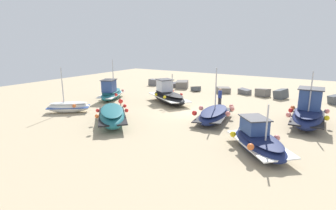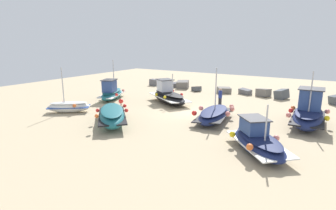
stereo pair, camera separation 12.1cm
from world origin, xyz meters
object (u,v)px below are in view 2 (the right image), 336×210
(fishing_boat_6, at_px, (111,93))
(mooring_buoy_0, at_px, (232,106))
(mooring_buoy_1, at_px, (121,101))
(fishing_boat_4, at_px, (169,96))
(person_walking, at_px, (220,97))
(fishing_boat_3, at_px, (112,116))
(fishing_boat_2, at_px, (258,141))
(fishing_boat_5, at_px, (308,114))
(fishing_boat_1, at_px, (214,115))
(fishing_boat_0, at_px, (69,107))

(fishing_boat_6, distance_m, mooring_buoy_0, 11.64)
(fishing_boat_6, distance_m, mooring_buoy_1, 2.90)
(fishing_boat_6, bearing_deg, fishing_boat_4, 83.58)
(mooring_buoy_1, bearing_deg, fishing_boat_6, 149.77)
(person_walking, bearing_deg, fishing_boat_3, 159.36)
(fishing_boat_3, distance_m, fishing_boat_4, 7.61)
(fishing_boat_2, bearing_deg, person_walking, -7.91)
(person_walking, xyz_separation_m, mooring_buoy_0, (1.13, -0.29, -0.66))
(fishing_boat_6, bearing_deg, fishing_boat_2, 47.47)
(fishing_boat_2, xyz_separation_m, fishing_boat_3, (-9.68, -0.45, 0.02))
(fishing_boat_5, distance_m, fishing_boat_6, 17.20)
(fishing_boat_4, bearing_deg, fishing_boat_2, 176.67)
(fishing_boat_1, distance_m, fishing_boat_3, 7.13)
(fishing_boat_1, relative_size, fishing_boat_3, 1.04)
(fishing_boat_4, relative_size, mooring_buoy_1, 9.25)
(fishing_boat_3, distance_m, mooring_buoy_1, 5.56)
(fishing_boat_1, height_order, fishing_boat_3, fishing_boat_1)
(fishing_boat_3, xyz_separation_m, mooring_buoy_1, (-3.22, 4.53, -0.22))
(fishing_boat_6, bearing_deg, mooring_buoy_1, 37.02)
(fishing_boat_4, xyz_separation_m, person_walking, (4.77, 0.63, 0.33))
(fishing_boat_4, bearing_deg, fishing_boat_5, -152.23)
(fishing_boat_4, height_order, mooring_buoy_1, fishing_boat_4)
(fishing_boat_4, relative_size, person_walking, 3.17)
(person_walking, bearing_deg, fishing_boat_5, -94.92)
(mooring_buoy_0, distance_m, mooring_buoy_1, 9.61)
(fishing_boat_6, xyz_separation_m, mooring_buoy_0, (11.47, 1.98, -0.35))
(fishing_boat_5, relative_size, fishing_boat_6, 1.09)
(fishing_boat_3, bearing_deg, fishing_boat_6, 179.27)
(person_walking, height_order, mooring_buoy_1, person_walking)
(mooring_buoy_0, bearing_deg, fishing_boat_0, -145.57)
(fishing_boat_1, xyz_separation_m, mooring_buoy_1, (-8.90, 0.23, -0.10))
(mooring_buoy_0, bearing_deg, fishing_boat_5, -13.48)
(mooring_buoy_0, bearing_deg, fishing_boat_3, -125.90)
(fishing_boat_6, relative_size, mooring_buoy_0, 8.67)
(fishing_boat_2, xyz_separation_m, mooring_buoy_1, (-12.89, 4.08, -0.20))
(fishing_boat_5, distance_m, mooring_buoy_1, 14.85)
(fishing_boat_1, xyz_separation_m, fishing_boat_2, (3.99, -3.85, 0.10))
(fishing_boat_2, relative_size, mooring_buoy_1, 7.59)
(fishing_boat_4, height_order, person_walking, fishing_boat_4)
(fishing_boat_2, height_order, person_walking, fishing_boat_2)
(fishing_boat_1, height_order, fishing_boat_5, fishing_boat_1)
(fishing_boat_4, distance_m, mooring_buoy_1, 4.37)
(fishing_boat_0, xyz_separation_m, fishing_boat_1, (10.82, 3.81, 0.00))
(fishing_boat_0, bearing_deg, fishing_boat_1, -18.98)
(fishing_boat_3, bearing_deg, fishing_boat_5, 75.44)
(fishing_boat_4, distance_m, fishing_boat_5, 11.67)
(fishing_boat_2, relative_size, fishing_boat_4, 0.82)
(fishing_boat_1, bearing_deg, fishing_boat_4, -128.06)
(person_walking, distance_m, mooring_buoy_1, 8.71)
(fishing_boat_5, xyz_separation_m, fishing_boat_6, (-17.19, -0.61, -0.16))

